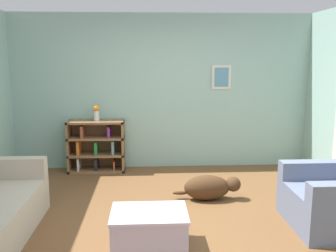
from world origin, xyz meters
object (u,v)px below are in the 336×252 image
(coffee_table, at_px, (149,228))
(dog, at_px, (210,187))
(vase, at_px, (96,112))
(bookshelf, at_px, (96,146))

(coffee_table, bearing_deg, dog, 56.97)
(vase, bearing_deg, bookshelf, 135.36)
(bookshelf, bearing_deg, coffee_table, -71.91)
(coffee_table, bearing_deg, vase, 107.80)
(vase, bearing_deg, coffee_table, -72.20)
(dog, distance_m, vase, 2.31)
(bookshelf, bearing_deg, vase, -44.64)
(bookshelf, distance_m, vase, 0.59)
(dog, xyz_separation_m, vase, (-1.66, 1.38, 0.83))
(bookshelf, bearing_deg, dog, -39.90)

